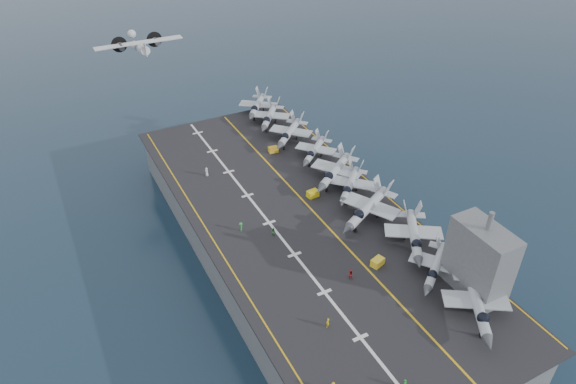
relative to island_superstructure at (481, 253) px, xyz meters
name	(u,v)px	position (x,y,z in m)	size (l,w,h in m)	color
ground	(297,255)	(-15.00, 30.00, -17.90)	(500.00, 500.00, 0.00)	#142135
hull	(297,236)	(-15.00, 30.00, -12.90)	(36.00, 90.00, 10.00)	#56595E
flight_deck	(298,215)	(-15.00, 30.00, -7.70)	(38.00, 92.00, 0.40)	black
foul_line	(311,209)	(-12.00, 30.00, -7.48)	(0.35, 90.00, 0.02)	gold
landing_centerline	(269,223)	(-21.00, 30.00, -7.48)	(0.50, 90.00, 0.02)	silver
deck_edge_port	(213,240)	(-32.00, 30.00, -7.48)	(0.25, 90.00, 0.02)	gold
deck_edge_stbd	(378,189)	(3.50, 30.00, -7.48)	(0.25, 90.00, 0.02)	gold
island_superstructure	(481,253)	(0.00, 0.00, 0.00)	(5.00, 10.00, 15.00)	#56595E
fighter_jet_0	(477,303)	(-3.57, -4.31, -4.95)	(16.09, 17.62, 5.09)	#8F959E
fighter_jet_1	(436,265)	(-3.18, 5.04, -5.20)	(15.90, 14.95, 4.60)	gray
fighter_jet_2	(414,234)	(-1.53, 12.73, -4.90)	(16.52, 18.02, 5.21)	gray
fighter_jet_3	(368,207)	(-4.29, 22.63, -4.66)	(19.59, 17.33, 5.69)	#949CA2
fighter_jet_4	(350,183)	(-2.53, 31.25, -5.10)	(16.34, 16.30, 4.81)	#939DA3
fighter_jet_5	(335,170)	(-2.69, 36.55, -4.77)	(18.88, 17.67, 5.46)	#9EA5AE
fighter_jet_6	(315,149)	(-1.88, 46.45, -5.19)	(15.87, 15.49, 4.63)	#A0A9B0
fighter_jet_7	(290,132)	(-3.14, 56.01, -4.94)	(17.44, 17.26, 5.11)	#949CA4
fighter_jet_8	(269,116)	(-3.64, 65.87, -4.98)	(16.51, 17.37, 5.03)	gray
tow_cart_a	(377,262)	(-9.98, 11.34, -6.84)	(2.53, 2.03, 1.32)	yellow
tow_cart_b	(313,194)	(-9.61, 33.72, -6.83)	(2.40, 1.71, 1.35)	yellow
tow_cart_c	(273,149)	(-8.78, 53.29, -6.87)	(2.26, 1.61, 1.26)	gold
crew_1	(328,323)	(-24.15, 3.86, -6.66)	(1.21, 1.08, 1.69)	gold
crew_2	(274,231)	(-21.84, 26.43, -6.69)	(0.88, 1.11, 1.61)	green
crew_3	(241,227)	(-26.56, 30.23, -6.59)	(1.09, 1.29, 1.83)	green
crew_5	(207,172)	(-25.64, 50.70, -6.53)	(0.87, 1.23, 1.94)	silver
crew_6	(405,384)	(-20.60, -9.44, -6.65)	(1.22, 1.13, 1.70)	green
crew_7	(351,274)	(-15.67, 10.81, -6.63)	(1.18, 1.25, 1.74)	#B21919
transport_plane	(140,48)	(-28.71, 83.86, 10.53)	(20.70, 14.21, 4.86)	white
fighter_jet_9	(257,105)	(-3.64, 73.00, -4.98)	(16.51, 17.37, 5.03)	gray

